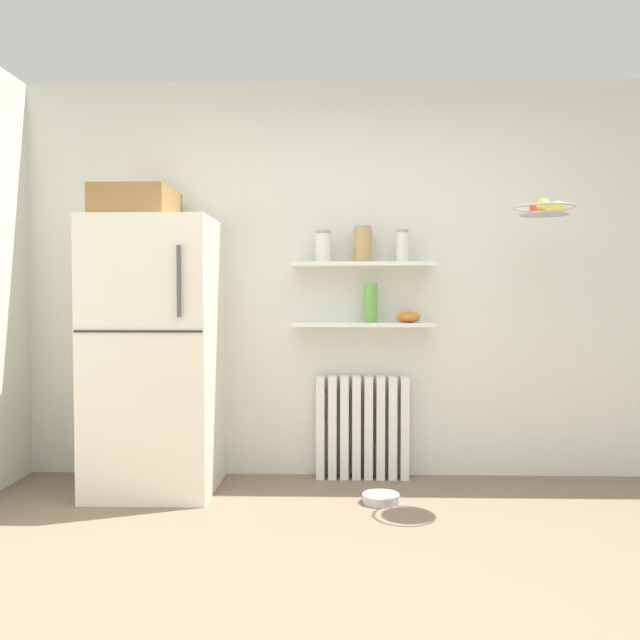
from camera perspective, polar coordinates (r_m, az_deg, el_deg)
ground_plane at (r=3.08m, az=4.15°, el=-20.71°), size 7.04×7.04×0.00m
back_wall at (r=4.39m, az=3.26°, el=3.47°), size 7.04×0.10×2.60m
refrigerator at (r=4.15m, az=-14.18°, el=-2.41°), size 0.74×0.74×1.85m
radiator at (r=4.35m, az=3.70°, el=-9.31°), size 0.60×0.12×0.67m
wall_shelf_lower at (r=4.23m, az=3.74°, el=-0.39°), size 0.90×0.22×0.02m
wall_shelf_upper at (r=4.24m, az=3.75°, el=4.87°), size 0.90×0.22×0.02m
storage_jar_0 at (r=4.24m, az=0.30°, el=6.39°), size 0.11×0.11×0.20m
storage_jar_1 at (r=4.24m, az=3.76°, el=6.58°), size 0.12×0.12×0.23m
storage_jar_2 at (r=4.26m, az=7.19°, el=6.40°), size 0.09×0.09×0.21m
vase at (r=4.23m, az=4.42°, el=1.51°), size 0.09×0.09×0.26m
shelf_bowl at (r=4.25m, az=7.71°, el=0.26°), size 0.16×0.16×0.07m
pet_food_bowl at (r=3.93m, az=5.32°, el=-15.21°), size 0.22×0.22×0.05m
hanging_fruit_basket at (r=4.07m, az=18.97°, el=9.17°), size 0.35×0.35×0.09m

